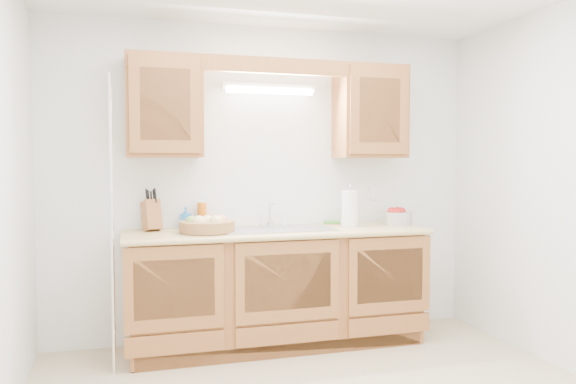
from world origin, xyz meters
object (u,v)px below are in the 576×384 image
object	(u,v)px
fruit_basket	(207,225)
apple_bowl	(395,217)
knife_block	(151,215)
paper_towel	(350,209)

from	to	relation	value
fruit_basket	apple_bowl	xyz separation A→B (m)	(1.57, 0.10, 0.01)
knife_block	apple_bowl	xyz separation A→B (m)	(1.96, -0.13, -0.06)
fruit_basket	paper_towel	world-z (taller)	paper_towel
paper_towel	apple_bowl	world-z (taller)	paper_towel
fruit_basket	paper_towel	size ratio (longest dim) A/B	1.36
apple_bowl	fruit_basket	bearing A→B (deg)	-176.31
fruit_basket	apple_bowl	distance (m)	1.58
fruit_basket	apple_bowl	world-z (taller)	apple_bowl
fruit_basket	knife_block	distance (m)	0.45
paper_towel	apple_bowl	bearing A→B (deg)	2.74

